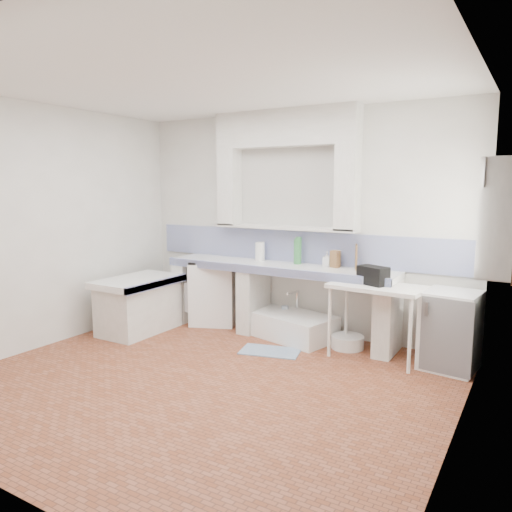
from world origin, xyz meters
The scene contains 35 objects.
floor centered at (0.00, 0.00, 0.00)m, with size 4.50×4.50×0.00m, color brown.
ceiling centered at (0.00, 0.00, 2.80)m, with size 4.50×4.50×0.00m, color white.
wall_back centered at (0.00, 2.00, 1.40)m, with size 4.50×4.50×0.00m, color silver.
wall_left centered at (-2.25, 0.00, 1.40)m, with size 4.50×4.50×0.00m, color silver.
wall_right centered at (2.25, 0.00, 1.40)m, with size 4.50×4.50×0.00m, color silver.
alcove_mass centered at (-0.10, 1.88, 2.58)m, with size 1.90×0.25×0.45m, color silver.
window_frame centered at (2.42, 1.20, 1.60)m, with size 0.35×0.86×1.06m, color #342210.
lace_valance centered at (2.28, 1.20, 1.98)m, with size 0.01×0.84×0.24m, color white.
counter_slab centered at (-0.10, 1.70, 0.86)m, with size 3.00×0.60×0.08m, color white.
counter_lip centered at (-0.10, 1.42, 0.86)m, with size 3.00×0.04×0.10m, color navy.
counter_pier_left centered at (-1.50, 1.70, 0.41)m, with size 0.20×0.55×0.82m, color silver.
counter_pier_mid centered at (-0.45, 1.70, 0.41)m, with size 0.20×0.55×0.82m, color silver.
counter_pier_right centered at (1.30, 1.70, 0.41)m, with size 0.20×0.55×0.82m, color silver.
peninsula_top centered at (-1.70, 0.90, 0.66)m, with size 0.70×1.10×0.08m, color white.
peninsula_base centered at (-1.70, 0.90, 0.31)m, with size 0.60×1.00×0.62m, color silver.
peninsula_lip centered at (-1.37, 0.90, 0.66)m, with size 0.04×1.10×0.10m, color navy.
backsplash centered at (0.00, 1.99, 1.10)m, with size 4.27×0.03×0.40m, color navy.
stove centered at (-1.09, 1.73, 0.42)m, with size 0.59×0.58×0.84m, color white.
sink centered at (0.08, 1.67, 0.14)m, with size 1.13×0.61×0.27m, color white.
side_table centered at (1.23, 1.47, 0.41)m, with size 0.98×0.55×0.04m, color white.
fridge centered at (1.98, 1.58, 0.40)m, with size 0.52×0.52×0.81m, color white.
bucket_red centered at (-0.12, 1.67, 0.14)m, with size 0.29×0.29×0.27m, color #D3441C.
bucket_orange centered at (0.12, 1.61, 0.12)m, with size 0.25×0.25×0.23m, color #F14933.
bucket_blue centered at (0.49, 1.70, 0.15)m, with size 0.31×0.31×0.29m, color blue.
basin_white centered at (0.86, 1.64, 0.07)m, with size 0.38×0.38×0.15m, color white.
water_bottle_a centered at (-0.07, 1.85, 0.17)m, with size 0.09×0.09×0.34m, color silver.
water_bottle_b centered at (0.26, 1.85, 0.15)m, with size 0.08×0.08×0.30m, color silver.
black_bag centered at (1.19, 1.46, 0.92)m, with size 0.32×0.18×0.20m, color black.
green_bottle_a centered at (0.08, 1.85, 1.06)m, with size 0.07×0.07×0.32m, color #347B3F.
green_bottle_b centered at (0.11, 1.85, 1.07)m, with size 0.08×0.08×0.34m, color #347B3F.
knife_block centered at (0.60, 1.85, 1.00)m, with size 0.10×0.08×0.21m, color brown.
cutting_board centered at (0.86, 1.85, 1.05)m, with size 0.02×0.21×0.29m, color brown.
paper_towel centered at (-0.44, 1.85, 1.02)m, with size 0.12×0.12×0.24m, color white.
soap_bottle centered at (0.50, 1.85, 0.99)m, with size 0.08×0.09×0.19m, color white.
rug centered at (0.15, 1.07, 0.01)m, with size 0.66×0.38×0.01m, color #38618E.
Camera 1 is at (2.73, -3.60, 1.87)m, focal length 34.17 mm.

